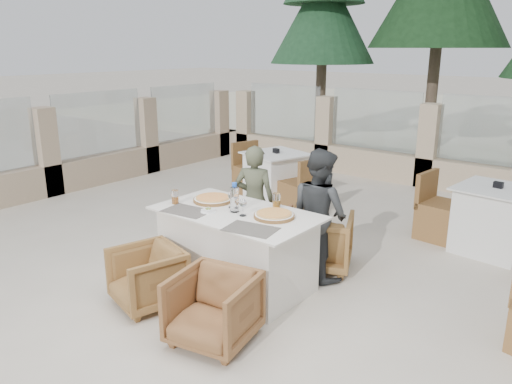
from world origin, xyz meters
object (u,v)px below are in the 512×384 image
Objects in this scene: olive_dish at (208,210)px; armchair_far_right at (321,241)px; armchair_near_right at (213,309)px; bg_table_b at (493,220)px; dining_table at (237,249)px; armchair_near_left at (147,277)px; wine_glass_near at (243,206)px; diner_left at (255,201)px; water_bottle at (235,197)px; diner_right at (319,214)px; wine_glass_centre at (232,199)px; beer_glass_left at (175,197)px; beer_glass_right at (276,201)px; pizza_right at (274,215)px; pizza_left at (213,199)px; armchair_far_left at (257,233)px; bg_table_a at (276,178)px.

armchair_far_right is (0.61, 1.07, -0.49)m from olive_dish.
armchair_near_right is 0.39× the size of bg_table_b.
armchair_far_right is (0.42, 0.89, -0.08)m from dining_table.
bg_table_b is (2.11, 3.29, 0.11)m from armchair_near_left.
wine_glass_near is at bearing 48.40° from armchair_far_right.
armchair_near_left is 1.59m from diner_left.
diner_right is at bearing 54.91° from water_bottle.
wine_glass_near is 1.07m from armchair_near_right.
bg_table_b is (1.85, 2.41, -0.48)m from wine_glass_centre.
beer_glass_left is 1.03m from beer_glass_right.
wine_glass_centre reaches higher than armchair_far_right.
pizza_right is 2.48× the size of beer_glass_right.
beer_glass_right is at bearing 47.71° from armchair_far_right.
diner_right is (0.51, 0.72, -0.25)m from water_bottle.
pizza_left is 2.19× the size of wine_glass_centre.
olive_dish reaches higher than armchair_near_right.
armchair_near_right is at bearing -44.25° from olive_dish.
pizza_right is 2.07× the size of wine_glass_centre.
beer_glass_right is 1.35m from armchair_near_right.
beer_glass_left is 0.21× the size of armchair_far_left.
wine_glass_near is 1.20× the size of beer_glass_right.
water_bottle reaches higher than armchair_near_right.
armchair_near_right is (0.38, -0.82, -0.57)m from wine_glass_near.
water_bottle is 0.44× the size of armchair_far_right.
diner_right is at bearing 79.81° from pizza_right.
diner_left is at bearing -58.46° from armchair_far_left.
beer_glass_left is at bearing -153.69° from wine_glass_centre.
armchair_far_left is 0.72m from armchair_far_right.
armchair_far_left is at bearing 94.53° from olive_dish.
diner_left is (-0.36, 0.75, -0.28)m from water_bottle.
beer_glass_right is 0.80m from armchair_far_left.
wine_glass_near is 0.14× the size of diner_right.
dining_table is 4.21× the size of pizza_right.
olive_dish is (0.45, 0.01, -0.05)m from beer_glass_left.
pizza_right is 0.57× the size of armchair_far_left.
dining_table is at bearing -119.45° from bg_table_b.
diner_right reaches higher than wine_glass_centre.
pizza_right is at bearing -57.68° from beer_glass_right.
pizza_right is at bearing 85.69° from armchair_near_right.
diner_left is (-0.18, 0.92, -0.16)m from olive_dish.
bg_table_b is at bearing 57.64° from wine_glass_near.
armchair_far_left is at bearing -4.57° from armchair_far_right.
pizza_left is at bearing 51.84° from diner_right.
wine_glass_centre is 0.91m from diner_right.
armchair_far_left is 2.13m from bg_table_a.
armchair_far_left is 0.36m from diner_left.
armchair_far_left is at bearing 65.01° from beer_glass_left.
wine_glass_near reaches higher than pizza_right.
pizza_left is 1.05m from armchair_near_left.
beer_glass_right is (0.23, 0.33, 0.46)m from dining_table.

